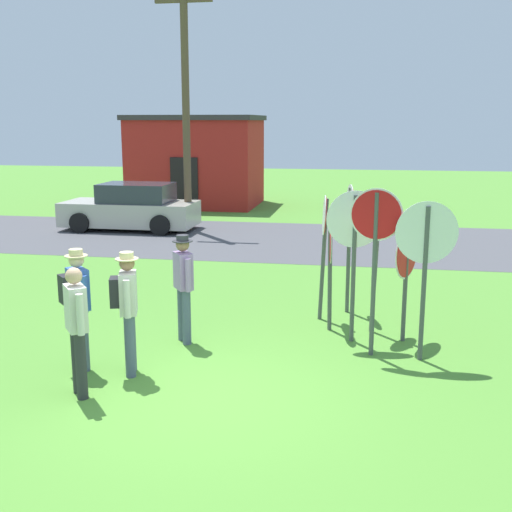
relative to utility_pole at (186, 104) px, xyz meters
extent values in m
plane|color=#518E33|center=(3.63, -12.43, -4.01)|extent=(80.00, 80.00, 0.00)
cube|color=#4C4C51|center=(3.63, -1.36, -4.00)|extent=(60.00, 6.40, 0.01)
cube|color=#B2231E|center=(-1.32, 6.13, -2.25)|extent=(5.04, 3.91, 3.51)
cube|color=#383333|center=(-1.32, 6.13, -0.40)|extent=(5.24, 4.11, 0.20)
cube|color=black|center=(-1.32, 4.15, -2.96)|extent=(1.10, 0.08, 2.10)
cylinder|color=brown|center=(0.00, 0.00, -0.18)|extent=(0.24, 0.24, 7.66)
cube|color=brown|center=(0.00, 0.00, 3.05)|extent=(1.80, 0.12, 0.12)
cube|color=#B7B2A3|center=(-1.88, -0.30, -3.48)|extent=(4.32, 1.85, 0.76)
cube|color=#2D333D|center=(-1.63, -0.30, -2.80)|extent=(2.25, 1.55, 0.60)
cylinder|color=black|center=(-3.22, -1.19, -3.69)|extent=(0.64, 0.23, 0.64)
cylinder|color=black|center=(-3.20, 0.61, -3.69)|extent=(0.64, 0.23, 0.64)
cylinder|color=black|center=(-0.55, -1.22, -3.69)|extent=(0.64, 0.23, 0.64)
cylinder|color=black|center=(-0.53, 0.58, -3.69)|extent=(0.64, 0.23, 0.64)
cylinder|color=#474C4C|center=(5.11, -9.45, -3.10)|extent=(0.10, 0.08, 1.82)
cylinder|color=white|center=(5.11, -9.45, -2.49)|extent=(0.08, 0.72, 0.72)
cylinder|color=red|center=(5.10, -9.45, -2.49)|extent=(0.07, 0.66, 0.67)
cylinder|color=#474C4C|center=(5.85, -9.43, -2.90)|extent=(0.15, 0.13, 2.22)
cylinder|color=white|center=(5.85, -9.43, -2.10)|extent=(0.40, 0.67, 0.75)
cylinder|color=red|center=(5.86, -9.44, -2.10)|extent=(0.38, 0.63, 0.70)
cylinder|color=#474C4C|center=(6.32, -9.79, -3.10)|extent=(0.09, 0.09, 1.81)
cylinder|color=white|center=(6.32, -9.79, -2.56)|extent=(0.38, 0.77, 0.85)
cylinder|color=red|center=(6.33, -9.80, -2.56)|extent=(0.36, 0.72, 0.79)
cylinder|color=#474C4C|center=(4.96, -8.87, -2.93)|extent=(0.16, 0.09, 2.16)
cylinder|color=white|center=(4.96, -8.87, -2.14)|extent=(0.12, 0.69, 0.69)
cylinder|color=red|center=(4.97, -8.87, -2.14)|extent=(0.11, 0.64, 0.64)
cylinder|color=#474C4C|center=(5.50, -9.95, -2.83)|extent=(0.08, 0.08, 2.35)
cylinder|color=white|center=(5.50, -9.95, -2.03)|extent=(0.88, 0.16, 0.89)
cylinder|color=red|center=(5.50, -9.94, -2.03)|extent=(0.81, 0.16, 0.82)
cylinder|color=#474C4C|center=(5.81, -10.53, -2.78)|extent=(0.08, 0.08, 2.46)
cylinder|color=white|center=(5.81, -10.53, -1.87)|extent=(0.76, 0.13, 0.77)
cylinder|color=red|center=(5.81, -10.54, -1.87)|extent=(0.71, 0.12, 0.71)
cylinder|color=#474C4C|center=(5.39, -8.36, -2.86)|extent=(0.08, 0.08, 2.30)
cylinder|color=white|center=(5.39, -8.36, -2.02)|extent=(0.16, 0.75, 0.76)
cylinder|color=red|center=(5.40, -8.36, -2.02)|extent=(0.15, 0.69, 0.71)
cylinder|color=#474C4C|center=(6.53, -10.60, -2.87)|extent=(0.08, 0.08, 2.29)
cylinder|color=white|center=(6.53, -10.60, -2.10)|extent=(0.89, 0.13, 0.90)
cylinder|color=red|center=(6.52, -10.59, -2.10)|extent=(0.83, 0.13, 0.83)
cylinder|color=#4C5670|center=(1.66, -11.68, -3.57)|extent=(0.14, 0.14, 0.88)
cylinder|color=#4C5670|center=(1.82, -11.84, -3.57)|extent=(0.14, 0.14, 0.88)
cube|color=#3860B7|center=(1.74, -11.76, -2.84)|extent=(0.41, 0.41, 0.58)
cylinder|color=#3860B7|center=(1.57, -11.59, -2.86)|extent=(0.09, 0.09, 0.52)
cylinder|color=#3860B7|center=(1.91, -11.93, -2.86)|extent=(0.09, 0.09, 0.52)
sphere|color=beige|center=(1.74, -11.76, -2.42)|extent=(0.21, 0.21, 0.21)
cylinder|color=beige|center=(1.74, -11.76, -2.37)|extent=(0.32, 0.31, 0.02)
cylinder|color=beige|center=(1.74, -11.76, -2.32)|extent=(0.19, 0.19, 0.09)
cube|color=#232328|center=(1.62, -11.88, -2.82)|extent=(0.28, 0.28, 0.40)
cylinder|color=#2D2D33|center=(2.05, -12.54, -3.57)|extent=(0.14, 0.14, 0.88)
cylinder|color=#2D2D33|center=(2.18, -12.71, -3.57)|extent=(0.14, 0.14, 0.88)
cube|color=beige|center=(2.12, -12.63, -2.84)|extent=(0.39, 0.42, 0.58)
cylinder|color=beige|center=(1.97, -12.44, -2.86)|extent=(0.09, 0.09, 0.52)
cylinder|color=beige|center=(2.26, -12.82, -2.86)|extent=(0.09, 0.09, 0.52)
sphere|color=tan|center=(2.12, -12.63, -2.42)|extent=(0.21, 0.21, 0.21)
cylinder|color=#4C5670|center=(2.47, -11.73, -3.57)|extent=(0.14, 0.14, 0.88)
cylinder|color=#4C5670|center=(2.54, -11.94, -3.57)|extent=(0.14, 0.14, 0.88)
cube|color=beige|center=(2.50, -11.83, -2.84)|extent=(0.32, 0.41, 0.58)
cylinder|color=beige|center=(2.43, -11.60, -2.86)|extent=(0.09, 0.09, 0.52)
cylinder|color=beige|center=(2.57, -12.06, -2.86)|extent=(0.09, 0.09, 0.52)
sphere|color=#9E7051|center=(2.50, -11.83, -2.42)|extent=(0.21, 0.21, 0.21)
cylinder|color=beige|center=(2.50, -11.83, -2.37)|extent=(0.31, 0.31, 0.02)
cylinder|color=beige|center=(2.50, -11.83, -2.32)|extent=(0.19, 0.19, 0.09)
cube|color=#232328|center=(2.34, -11.88, -2.82)|extent=(0.21, 0.29, 0.40)
cylinder|color=#4C5670|center=(2.81, -10.35, -3.57)|extent=(0.14, 0.14, 0.88)
cylinder|color=#4C5670|center=(2.94, -10.53, -3.57)|extent=(0.14, 0.14, 0.88)
cube|color=#9E7AB2|center=(2.87, -10.44, -2.84)|extent=(0.39, 0.42, 0.58)
cylinder|color=#9E7AB2|center=(2.74, -10.24, -2.86)|extent=(0.09, 0.09, 0.52)
cylinder|color=#9E7AB2|center=(3.01, -10.64, -2.86)|extent=(0.09, 0.09, 0.52)
sphere|color=#9E7051|center=(2.87, -10.44, -2.42)|extent=(0.21, 0.21, 0.21)
cylinder|color=#333338|center=(2.87, -10.44, -2.37)|extent=(0.31, 0.31, 0.02)
cylinder|color=#333338|center=(2.87, -10.44, -2.32)|extent=(0.19, 0.19, 0.09)
camera|label=1|loc=(5.63, -19.74, -0.55)|focal=44.41mm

